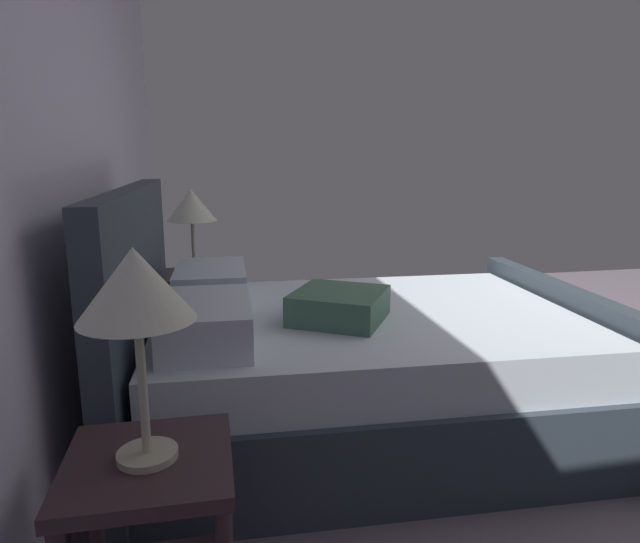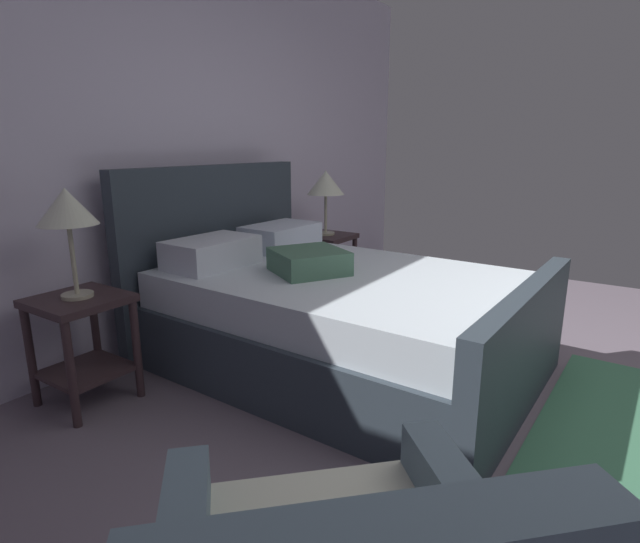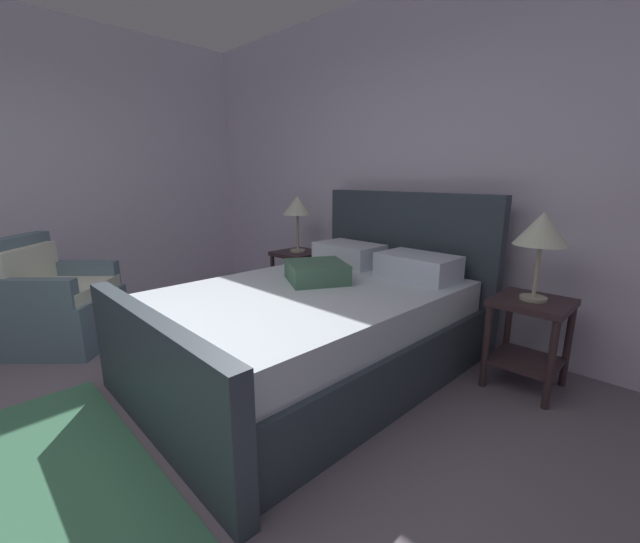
{
  "view_description": "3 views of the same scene",
  "coord_description": "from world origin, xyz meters",
  "px_view_note": "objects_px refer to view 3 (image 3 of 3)",
  "views": [
    {
      "loc": [
        -2.65,
        2.42,
        1.4
      ],
      "look_at": [
        -0.07,
        1.91,
        0.82
      ],
      "focal_mm": 31.22,
      "sensor_mm": 36.0,
      "label": 1
    },
    {
      "loc": [
        -2.65,
        0.15,
        1.39
      ],
      "look_at": [
        -0.38,
        1.66,
        0.69
      ],
      "focal_mm": 28.27,
      "sensor_mm": 36.0,
      "label": 2
    },
    {
      "loc": [
        1.73,
        -0.12,
        1.36
      ],
      "look_at": [
        -0.2,
        1.85,
        0.7
      ],
      "focal_mm": 22.19,
      "sensor_mm": 36.0,
      "label": 3
    }
  ],
  "objects_px": {
    "bed": "(319,323)",
    "table_lamp_right": "(542,231)",
    "armchair": "(55,304)",
    "nightstand_right": "(529,329)",
    "table_lamp_left": "(297,207)",
    "nightstand_left": "(298,270)"
  },
  "relations": [
    {
      "from": "armchair",
      "to": "table_lamp_right",
      "type": "bearing_deg",
      "value": 33.47
    },
    {
      "from": "bed",
      "to": "nightstand_right",
      "type": "bearing_deg",
      "value": 34.46
    },
    {
      "from": "nightstand_left",
      "to": "table_lamp_left",
      "type": "bearing_deg",
      "value": 99.46
    },
    {
      "from": "table_lamp_left",
      "to": "bed",
      "type": "bearing_deg",
      "value": -36.87
    },
    {
      "from": "table_lamp_left",
      "to": "table_lamp_right",
      "type": "bearing_deg",
      "value": -1.87
    },
    {
      "from": "table_lamp_right",
      "to": "armchair",
      "type": "bearing_deg",
      "value": -146.53
    },
    {
      "from": "nightstand_right",
      "to": "table_lamp_left",
      "type": "relative_size",
      "value": 1.05
    },
    {
      "from": "bed",
      "to": "table_lamp_right",
      "type": "bearing_deg",
      "value": 34.46
    },
    {
      "from": "nightstand_right",
      "to": "nightstand_left",
      "type": "relative_size",
      "value": 1.0
    },
    {
      "from": "nightstand_right",
      "to": "table_lamp_left",
      "type": "bearing_deg",
      "value": 178.13
    },
    {
      "from": "table_lamp_right",
      "to": "armchair",
      "type": "xyz_separation_m",
      "value": [
        -2.98,
        -1.97,
        -0.69
      ]
    },
    {
      "from": "table_lamp_left",
      "to": "nightstand_left",
      "type": "bearing_deg",
      "value": -80.54
    },
    {
      "from": "table_lamp_right",
      "to": "armchair",
      "type": "relative_size",
      "value": 0.54
    },
    {
      "from": "nightstand_right",
      "to": "armchair",
      "type": "height_order",
      "value": "armchair"
    },
    {
      "from": "bed",
      "to": "armchair",
      "type": "distance_m",
      "value": 2.19
    },
    {
      "from": "bed",
      "to": "nightstand_right",
      "type": "relative_size",
      "value": 3.87
    },
    {
      "from": "table_lamp_left",
      "to": "armchair",
      "type": "xyz_separation_m",
      "value": [
        -0.7,
        -2.04,
        -0.71
      ]
    },
    {
      "from": "table_lamp_left",
      "to": "nightstand_right",
      "type": "bearing_deg",
      "value": -1.87
    },
    {
      "from": "table_lamp_right",
      "to": "table_lamp_left",
      "type": "xyz_separation_m",
      "value": [
        -2.28,
        0.07,
        0.02
      ]
    },
    {
      "from": "nightstand_right",
      "to": "armchair",
      "type": "bearing_deg",
      "value": -146.53
    },
    {
      "from": "nightstand_right",
      "to": "table_lamp_right",
      "type": "height_order",
      "value": "table_lamp_right"
    },
    {
      "from": "bed",
      "to": "table_lamp_right",
      "type": "relative_size",
      "value": 4.19
    }
  ]
}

